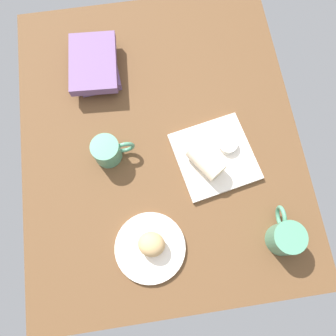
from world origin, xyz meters
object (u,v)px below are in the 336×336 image
at_px(scone_pastry, 151,244).
at_px(book_stack, 95,65).
at_px(coffee_mug, 285,237).
at_px(second_mug, 108,151).
at_px(sauce_cup, 228,144).
at_px(square_plate, 215,157).
at_px(round_plate, 150,248).
at_px(breakfast_wrap, 206,161).

relative_size(scone_pastry, book_stack, 0.34).
bearing_deg(coffee_mug, scone_pastry, 84.40).
relative_size(coffee_mug, second_mug, 1.08).
xyz_separation_m(sauce_cup, book_stack, (0.34, 0.39, 0.01)).
xyz_separation_m(scone_pastry, book_stack, (0.61, 0.11, -0.01)).
relative_size(book_stack, coffee_mug, 1.60).
relative_size(square_plate, sauce_cup, 3.93).
bearing_deg(round_plate, sauce_cup, -45.93).
height_order(scone_pastry, sauce_cup, scone_pastry).
distance_m(book_stack, coffee_mug, 0.81).
bearing_deg(second_mug, sauce_cup, -94.47).
bearing_deg(square_plate, book_stack, 42.79).
bearing_deg(round_plate, second_mug, 16.19).
xyz_separation_m(square_plate, second_mug, (0.06, 0.33, 0.04)).
xyz_separation_m(breakfast_wrap, coffee_mug, (-0.26, -0.18, -0.00)).
bearing_deg(sauce_cup, square_plate, 121.10).
bearing_deg(sauce_cup, coffee_mug, -161.67).
xyz_separation_m(round_plate, sauce_cup, (0.28, -0.29, 0.02)).
bearing_deg(scone_pastry, square_plate, -43.95).
relative_size(round_plate, book_stack, 0.91).
bearing_deg(coffee_mug, second_mug, 54.76).
distance_m(scone_pastry, square_plate, 0.34).
bearing_deg(scone_pastry, book_stack, 10.03).
bearing_deg(sauce_cup, breakfast_wrap, 121.10).
bearing_deg(second_mug, square_plate, -99.75).
height_order(square_plate, second_mug, second_mug).
distance_m(sauce_cup, breakfast_wrap, 0.10).
distance_m(breakfast_wrap, second_mug, 0.30).
bearing_deg(book_stack, breakfast_wrap, -141.99).
relative_size(round_plate, sauce_cup, 3.48).
height_order(scone_pastry, breakfast_wrap, breakfast_wrap).
xyz_separation_m(square_plate, coffee_mug, (-0.28, -0.15, 0.04)).
height_order(round_plate, breakfast_wrap, breakfast_wrap).
bearing_deg(coffee_mug, round_plate, 85.47).
xyz_separation_m(coffee_mug, second_mug, (0.34, 0.48, -0.00)).
xyz_separation_m(round_plate, scone_pastry, (0.01, -0.01, 0.04)).
xyz_separation_m(scone_pastry, breakfast_wrap, (0.22, -0.20, 0.01)).
bearing_deg(breakfast_wrap, coffee_mug, -88.05).
bearing_deg(scone_pastry, second_mug, 17.67).
bearing_deg(breakfast_wrap, square_plate, -2.33).
height_order(square_plate, coffee_mug, coffee_mug).
bearing_deg(coffee_mug, book_stack, 36.99).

